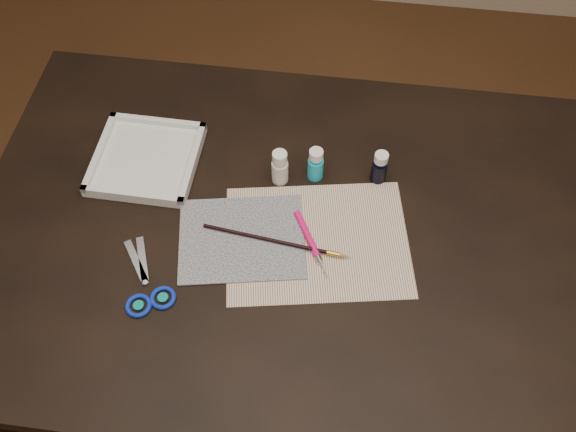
# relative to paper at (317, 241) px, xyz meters

# --- Properties ---
(ground) EXTENTS (3.50, 3.50, 0.02)m
(ground) POSITION_rel_paper_xyz_m (-0.06, 0.02, -0.76)
(ground) COLOR #422614
(ground) RESTS_ON ground
(table) EXTENTS (1.30, 0.90, 0.75)m
(table) POSITION_rel_paper_xyz_m (-0.06, 0.02, -0.38)
(table) COLOR black
(table) RESTS_ON ground
(paper) EXTENTS (0.41, 0.34, 0.00)m
(paper) POSITION_rel_paper_xyz_m (0.00, 0.00, 0.00)
(paper) COLOR silver
(paper) RESTS_ON table
(canvas) EXTENTS (0.28, 0.24, 0.00)m
(canvas) POSITION_rel_paper_xyz_m (-0.15, -0.02, 0.00)
(canvas) COLOR black
(canvas) RESTS_ON paper
(paint_bottle_white) EXTENTS (0.04, 0.04, 0.09)m
(paint_bottle_white) POSITION_rel_paper_xyz_m (-0.10, 0.14, 0.04)
(paint_bottle_white) COLOR silver
(paint_bottle_white) RESTS_ON table
(paint_bottle_cyan) EXTENTS (0.04, 0.04, 0.08)m
(paint_bottle_cyan) POSITION_rel_paper_xyz_m (-0.02, 0.16, 0.04)
(paint_bottle_cyan) COLOR #17A4C7
(paint_bottle_cyan) RESTS_ON table
(paint_bottle_navy) EXTENTS (0.04, 0.04, 0.08)m
(paint_bottle_navy) POSITION_rel_paper_xyz_m (0.11, 0.17, 0.04)
(paint_bottle_navy) COLOR black
(paint_bottle_navy) RESTS_ON table
(paintbrush) EXTENTS (0.30, 0.05, 0.01)m
(paintbrush) POSITION_rel_paper_xyz_m (-0.08, -0.02, 0.01)
(paintbrush) COLOR black
(paintbrush) RESTS_ON canvas
(craft_knife) EXTENTS (0.09, 0.15, 0.01)m
(craft_knife) POSITION_rel_paper_xyz_m (-0.01, -0.01, 0.01)
(craft_knife) COLOR #F40E6F
(craft_knife) RESTS_ON paper
(scissors) EXTENTS (0.19, 0.21, 0.01)m
(scissors) POSITION_rel_paper_xyz_m (-0.33, -0.13, 0.00)
(scissors) COLOR silver
(scissors) RESTS_ON table
(palette_tray) EXTENTS (0.22, 0.22, 0.03)m
(palette_tray) POSITION_rel_paper_xyz_m (-0.39, 0.15, 0.01)
(palette_tray) COLOR white
(palette_tray) RESTS_ON table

